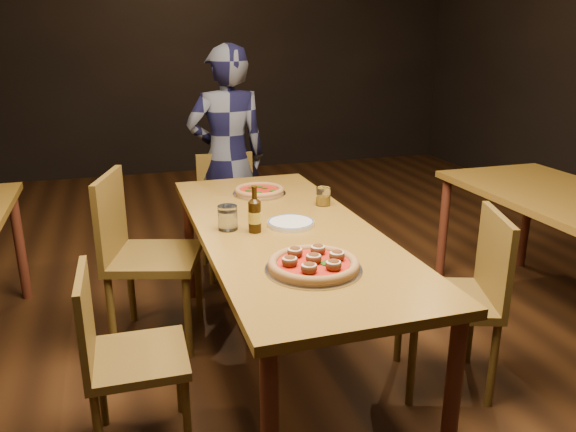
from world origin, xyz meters
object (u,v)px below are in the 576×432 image
object	(u,v)px
pizza_margherita	(259,191)
diner	(228,158)
chair_main_sw	(154,256)
amber_glass	(323,196)
beer_bottle	(255,216)
water_glass	(228,218)
chair_main_e	(447,298)
table_main	(285,241)
plate_stack	(291,223)
chair_main_nw	(138,356)
chair_end	(231,214)
pizza_meatball	(314,264)

from	to	relation	value
pizza_margherita	diner	size ratio (longest dim) A/B	0.19
chair_main_sw	amber_glass	world-z (taller)	chair_main_sw
beer_bottle	water_glass	world-z (taller)	beer_bottle
chair_main_sw	amber_glass	bearing A→B (deg)	-85.49
chair_main_e	beer_bottle	world-z (taller)	beer_bottle
pizza_margherita	amber_glass	size ratio (longest dim) A/B	3.12
beer_bottle	table_main	bearing A→B (deg)	9.49
chair_main_e	plate_stack	size ratio (longest dim) A/B	4.08
chair_main_nw	chair_end	distance (m)	1.79
table_main	pizza_margherita	xyz separation A→B (m)	(0.03, 0.60, 0.09)
chair_end	water_glass	size ratio (longest dim) A/B	7.49
beer_bottle	chair_main_e	bearing A→B (deg)	-22.08
pizza_meatball	beer_bottle	distance (m)	0.51
amber_glass	chair_main_nw	bearing A→B (deg)	-147.22
chair_main_nw	water_glass	bearing A→B (deg)	-45.91
water_glass	amber_glass	size ratio (longest dim) A/B	1.19
table_main	pizza_margherita	distance (m)	0.60
table_main	plate_stack	distance (m)	0.09
chair_main_e	pizza_meatball	size ratio (longest dim) A/B	2.39
chair_main_e	pizza_meatball	xyz separation A→B (m)	(-0.72, -0.16, 0.33)
chair_main_nw	pizza_meatball	size ratio (longest dim) A/B	2.17
chair_main_e	diner	xyz separation A→B (m)	(-0.65, 1.84, 0.33)
chair_main_sw	beer_bottle	distance (m)	0.74
chair_main_nw	beer_bottle	distance (m)	0.79
chair_end	amber_glass	world-z (taller)	chair_end
pizza_meatball	water_glass	distance (m)	0.61
diner	amber_glass	bearing A→B (deg)	101.37
table_main	pizza_meatball	size ratio (longest dim) A/B	5.30
pizza_meatball	amber_glass	xyz separation A→B (m)	(0.34, 0.80, 0.02)
water_glass	diner	world-z (taller)	diner
beer_bottle	diner	world-z (taller)	diner
table_main	diner	world-z (taller)	diner
chair_main_sw	chair_end	distance (m)	0.98
chair_main_nw	diner	world-z (taller)	diner
chair_main_sw	chair_main_e	xyz separation A→B (m)	(1.27, -0.84, -0.04)
pizza_margherita	plate_stack	xyz separation A→B (m)	(0.00, -0.58, -0.01)
diner	chair_main_sw	bearing A→B (deg)	56.91
pizza_margherita	plate_stack	distance (m)	0.58
amber_glass	pizza_meatball	bearing A→B (deg)	-113.16
pizza_margherita	chair_main_nw	bearing A→B (deg)	-127.73
chair_main_nw	plate_stack	xyz separation A→B (m)	(0.76, 0.39, 0.35)
chair_main_e	beer_bottle	bearing A→B (deg)	-92.95
table_main	beer_bottle	bearing A→B (deg)	-170.51
chair_main_nw	chair_end	xyz separation A→B (m)	(0.72, 1.64, 0.02)
pizza_meatball	plate_stack	xyz separation A→B (m)	(0.08, 0.53, -0.02)
table_main	plate_stack	bearing A→B (deg)	20.61
pizza_meatball	beer_bottle	size ratio (longest dim) A/B	1.76
table_main	diner	xyz separation A→B (m)	(0.03, 1.47, 0.10)
table_main	chair_end	xyz separation A→B (m)	(-0.01, 1.27, -0.25)
beer_bottle	diner	xyz separation A→B (m)	(0.18, 1.50, -0.04)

